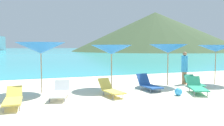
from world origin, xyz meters
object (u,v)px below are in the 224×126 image
(umbrella_1, at_px, (41,48))
(umbrella_4, at_px, (216,48))
(lounge_chair_7, at_px, (60,92))
(beachgoer_2, at_px, (184,67))
(lounge_chair_0, at_px, (13,98))
(umbrella_2, at_px, (112,50))
(lounge_chair_4, at_px, (111,89))
(lounge_chair_2, at_px, (148,84))
(beach_ball, at_px, (178,92))
(lounge_chair_5, at_px, (197,87))
(lounge_chair_1, at_px, (194,82))
(umbrella_3, at_px, (168,49))

(umbrella_1, bearing_deg, umbrella_4, -4.11)
(lounge_chair_7, relative_size, beachgoer_2, 0.90)
(umbrella_1, height_order, umbrella_4, umbrella_1)
(lounge_chair_0, relative_size, beachgoer_2, 0.92)
(beachgoer_2, bearing_deg, umbrella_2, -109.32)
(lounge_chair_7, xyz_separation_m, beachgoer_2, (6.63, 1.22, 0.65))
(lounge_chair_4, xyz_separation_m, lounge_chair_7, (-2.01, 0.18, -0.01))
(lounge_chair_2, relative_size, lounge_chair_4, 0.94)
(beach_ball, bearing_deg, lounge_chair_7, 167.13)
(umbrella_1, relative_size, lounge_chair_0, 1.40)
(lounge_chair_7, height_order, beach_ball, lounge_chair_7)
(lounge_chair_5, bearing_deg, lounge_chair_1, 80.79)
(umbrella_2, bearing_deg, lounge_chair_0, -153.67)
(lounge_chair_1, relative_size, beachgoer_2, 0.95)
(umbrella_1, height_order, lounge_chair_5, umbrella_1)
(umbrella_1, distance_m, lounge_chair_0, 2.83)
(lounge_chair_0, height_order, lounge_chair_1, lounge_chair_0)
(lounge_chair_4, height_order, beach_ball, lounge_chair_4)
(umbrella_2, xyz_separation_m, lounge_chair_0, (-4.16, -2.06, -1.57))
(lounge_chair_5, distance_m, lounge_chair_7, 5.74)
(lounge_chair_7, bearing_deg, lounge_chair_1, 18.66)
(lounge_chair_1, bearing_deg, umbrella_1, -171.16)
(umbrella_2, relative_size, umbrella_4, 1.00)
(umbrella_2, bearing_deg, lounge_chair_5, -36.14)
(umbrella_3, relative_size, lounge_chair_1, 1.29)
(lounge_chair_4, relative_size, lounge_chair_7, 1.00)
(umbrella_2, relative_size, beachgoer_2, 1.20)
(umbrella_1, xyz_separation_m, lounge_chair_4, (2.63, -1.57, -1.66))
(lounge_chair_2, relative_size, lounge_chair_5, 0.90)
(lounge_chair_0, relative_size, lounge_chair_4, 1.02)
(umbrella_1, distance_m, umbrella_3, 6.20)
(lounge_chair_7, relative_size, beach_ball, 4.97)
(umbrella_2, distance_m, lounge_chair_2, 2.36)
(lounge_chair_4, xyz_separation_m, lounge_chair_5, (3.66, -0.72, 0.01))
(lounge_chair_4, relative_size, beach_ball, 4.96)
(umbrella_4, relative_size, lounge_chair_2, 1.43)
(umbrella_2, height_order, beach_ball, umbrella_2)
(lounge_chair_0, xyz_separation_m, beachgoer_2, (8.21, 1.91, 0.63))
(umbrella_2, distance_m, beachgoer_2, 4.16)
(umbrella_3, xyz_separation_m, lounge_chair_4, (-3.57, -1.36, -1.62))
(umbrella_1, bearing_deg, beach_ball, -25.02)
(lounge_chair_5, height_order, beach_ball, lounge_chair_5)
(umbrella_1, xyz_separation_m, umbrella_3, (6.20, -0.20, -0.04))
(umbrella_4, relative_size, lounge_chair_1, 1.27)
(lounge_chair_4, xyz_separation_m, beachgoer_2, (4.62, 1.40, 0.64))
(umbrella_4, relative_size, beachgoer_2, 1.21)
(lounge_chair_0, height_order, beach_ball, lounge_chair_0)
(umbrella_4, bearing_deg, umbrella_2, 173.87)
(umbrella_4, xyz_separation_m, beachgoer_2, (-1.62, 0.47, -0.99))
(lounge_chair_7, distance_m, beachgoer_2, 6.77)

